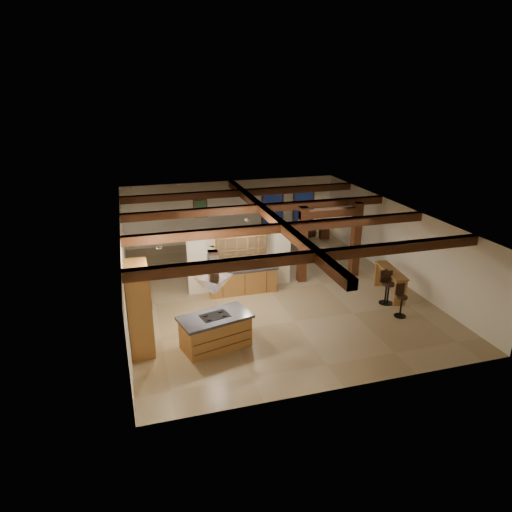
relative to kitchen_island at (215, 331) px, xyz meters
The scene contains 23 objects.
ground 4.22m from the kitchen_island, 50.52° to the left, with size 12.00×12.00×0.00m, color tan.
room_walls 4.38m from the kitchen_island, 50.52° to the left, with size 12.00×12.00×12.00m.
ceiling_beams 4.76m from the kitchen_island, 50.52° to the left, with size 10.00×12.00×0.28m.
timber_posts 6.50m from the kitchen_island, 35.87° to the left, with size 2.50×0.30×2.90m.
partition_wall 4.13m from the kitchen_island, 65.99° to the left, with size 3.80×0.18×2.20m, color white.
pantry_cabinet 2.21m from the kitchen_island, 162.46° to the left, with size 0.67×1.60×2.40m.
back_counter 3.73m from the kitchen_island, 63.55° to the left, with size 2.50×0.66×0.94m.
upper_display_cabinet 4.14m from the kitchen_island, 64.86° to the left, with size 1.80×0.36×0.95m.
range_hood 1.29m from the kitchen_island, ahead, with size 1.10×1.10×1.40m.
back_windows 10.72m from the kitchen_island, 59.20° to the left, with size 2.70×0.07×1.70m.
framed_art 9.32m from the kitchen_island, 82.77° to the left, with size 0.65×0.05×0.85m.
recessed_cans 2.71m from the kitchen_island, 84.29° to the left, with size 3.16×2.46×0.03m.
kitchen_island is the anchor object (origin of this frame).
dining_table 6.93m from the kitchen_island, 68.39° to the left, with size 1.86×1.04×0.65m, color #3F190F.
sofa 10.39m from the kitchen_island, 56.95° to the left, with size 2.09×0.82×0.61m, color black.
microwave 3.99m from the kitchen_island, 57.72° to the left, with size 0.39×0.26×0.22m, color #B6B6BB.
bar_counter 6.81m from the kitchen_island, 14.23° to the left, with size 0.69×1.89×0.97m.
side_table 10.88m from the kitchen_island, 49.64° to the left, with size 0.42×0.42×0.52m, color #3C200F.
table_lamp 10.88m from the kitchen_island, 49.64° to the left, with size 0.27×0.27×0.32m.
bar_stool_a 6.08m from the kitchen_island, ahead, with size 0.38×0.38×1.08m.
bar_stool_b 6.28m from the kitchen_island, 10.27° to the left, with size 0.40×0.40×1.14m.
bar_stool_c 6.20m from the kitchen_island, 10.71° to the left, with size 0.43×0.44×1.17m.
dining_chairs 6.93m from the kitchen_island, 68.39° to the left, with size 2.36×2.36×1.32m.
Camera 1 is at (-4.70, -14.42, 6.96)m, focal length 32.00 mm.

